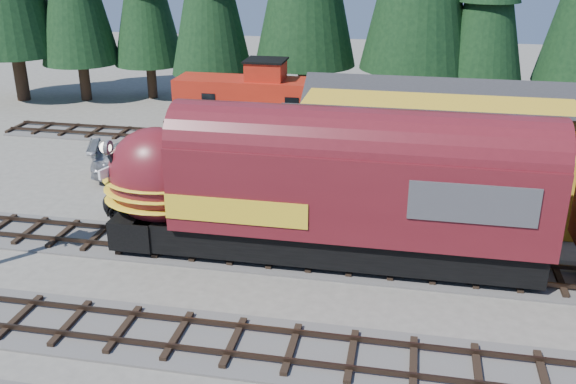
% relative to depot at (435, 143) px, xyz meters
% --- Properties ---
extents(ground, '(120.00, 120.00, 0.00)m').
position_rel_depot_xyz_m(ground, '(0.00, -10.50, -2.96)').
color(ground, '#6B665B').
rests_on(ground, ground).
extents(track_spur, '(32.00, 3.20, 0.33)m').
position_rel_depot_xyz_m(track_spur, '(-10.00, 7.50, -2.90)').
color(track_spur, '#4C4947').
rests_on(track_spur, ground).
extents(depot, '(12.80, 7.00, 5.30)m').
position_rel_depot_xyz_m(depot, '(0.00, 0.00, 0.00)').
color(depot, gold).
rests_on(depot, ground).
extents(locomotive, '(16.88, 3.35, 4.59)m').
position_rel_depot_xyz_m(locomotive, '(-4.63, -6.50, -0.30)').
color(locomotive, black).
rests_on(locomotive, ground).
extents(caboose, '(8.85, 2.57, 4.60)m').
position_rel_depot_xyz_m(caboose, '(-10.36, 7.50, -0.64)').
color(caboose, black).
rests_on(caboose, ground).
extents(pickup_truck_a, '(5.69, 2.72, 1.57)m').
position_rel_depot_xyz_m(pickup_truck_a, '(-11.27, -3.73, -2.18)').
color(pickup_truck_a, black).
rests_on(pickup_truck_a, ground).
extents(pickup_truck_b, '(7.44, 5.08, 2.00)m').
position_rel_depot_xyz_m(pickup_truck_b, '(-13.65, 0.99, -1.96)').
color(pickup_truck_b, '#97999E').
rests_on(pickup_truck_b, ground).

